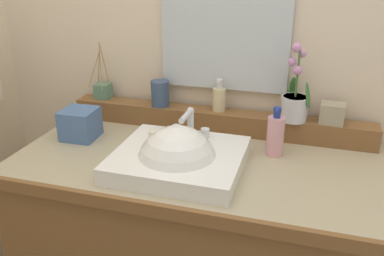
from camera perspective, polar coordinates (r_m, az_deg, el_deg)
name	(u,v)px	position (r m, az deg, el deg)	size (l,w,h in m)	color
vanity_cabinet	(198,250)	(1.71, 0.89, -16.52)	(1.32, 0.66, 0.82)	brown
back_ledge	(217,120)	(1.70, 3.44, 1.04)	(1.25, 0.09, 0.09)	brown
sink_basin	(178,163)	(1.40, -1.97, -4.87)	(0.43, 0.39, 0.29)	white
soap_bar	(157,132)	(1.52, -4.81, -0.62)	(0.07, 0.04, 0.02)	beige
potted_plant	(295,101)	(1.61, 14.04, 3.58)	(0.12, 0.12, 0.30)	silver
soap_dispenser	(219,98)	(1.67, 3.78, 4.13)	(0.05, 0.06, 0.13)	#D2BE8C
tumbler_cup	(160,93)	(1.73, -4.44, 4.80)	(0.08, 0.08, 0.11)	#344766
reed_diffuser	(103,90)	(1.87, -12.23, 5.16)	(0.08, 0.09, 0.25)	#547E65
trinket_box	(332,113)	(1.63, 18.86, 1.93)	(0.09, 0.07, 0.08)	gray
lotion_bottle	(275,135)	(1.51, 11.47, -0.95)	(0.06, 0.07, 0.18)	#D696A1
tissue_box	(80,124)	(1.68, -15.24, 0.56)	(0.13, 0.13, 0.12)	#46679B
mirror	(225,9)	(1.64, 4.65, 16.15)	(0.51, 0.02, 0.64)	silver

